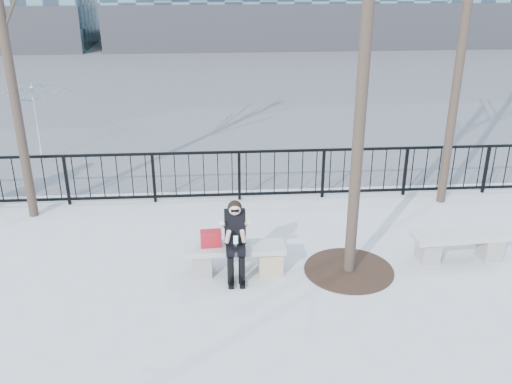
{
  "coord_description": "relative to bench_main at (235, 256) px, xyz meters",
  "views": [
    {
      "loc": [
        -0.25,
        -8.26,
        4.97
      ],
      "look_at": [
        0.4,
        0.8,
        1.1
      ],
      "focal_mm": 40.0,
      "sensor_mm": 36.0,
      "label": 1
    }
  ],
  "objects": [
    {
      "name": "tree_grate",
      "position": [
        1.9,
        -0.1,
        -0.29
      ],
      "size": [
        1.5,
        1.5,
        0.02
      ],
      "primitive_type": "cylinder",
      "color": "black",
      "rests_on": "ground"
    },
    {
      "name": "railing",
      "position": [
        0.0,
        3.0,
        0.25
      ],
      "size": [
        14.0,
        0.06,
        1.1
      ],
      "color": "black",
      "rests_on": "ground"
    },
    {
      "name": "shopping_bag",
      "position": [
        0.58,
        -0.14,
        -0.11
      ],
      "size": [
        0.41,
        0.18,
        0.37
      ],
      "primitive_type": "cube",
      "rotation": [
        0.0,
        0.0,
        0.08
      ],
      "color": "#C4B98A",
      "rests_on": "ground"
    },
    {
      "name": "street_surface",
      "position": [
        0.0,
        15.0,
        -0.3
      ],
      "size": [
        60.0,
        23.0,
        0.01
      ],
      "primitive_type": "cube",
      "color": "#474747",
      "rests_on": "ground"
    },
    {
      "name": "vendor_umbrella",
      "position": [
        -4.73,
        5.83,
        0.7
      ],
      "size": [
        2.38,
        2.42,
        1.99
      ],
      "primitive_type": "imported",
      "rotation": [
        0.0,
        0.0,
        0.1
      ],
      "color": "gold",
      "rests_on": "ground"
    },
    {
      "name": "handbag",
      "position": [
        -0.39,
        0.02,
        0.33
      ],
      "size": [
        0.35,
        0.18,
        0.28
      ],
      "primitive_type": "cube",
      "rotation": [
        0.0,
        0.0,
        0.07
      ],
      "color": "maroon",
      "rests_on": "bench_main"
    },
    {
      "name": "bench_main",
      "position": [
        0.0,
        0.0,
        0.0
      ],
      "size": [
        1.65,
        0.46,
        0.49
      ],
      "color": "slate",
      "rests_on": "ground"
    },
    {
      "name": "seated_woman",
      "position": [
        0.0,
        -0.16,
        0.37
      ],
      "size": [
        0.5,
        0.64,
        1.34
      ],
      "color": "black",
      "rests_on": "ground"
    },
    {
      "name": "ground",
      "position": [
        0.0,
        0.0,
        -0.3
      ],
      "size": [
        120.0,
        120.0,
        0.0
      ],
      "primitive_type": "plane",
      "color": "#A5A5A0",
      "rests_on": "ground"
    },
    {
      "name": "bench_second",
      "position": [
        3.89,
        0.16,
        0.0
      ],
      "size": [
        1.65,
        0.46,
        0.49
      ],
      "rotation": [
        0.0,
        0.0,
        0.07
      ],
      "color": "slate",
      "rests_on": "ground"
    }
  ]
}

